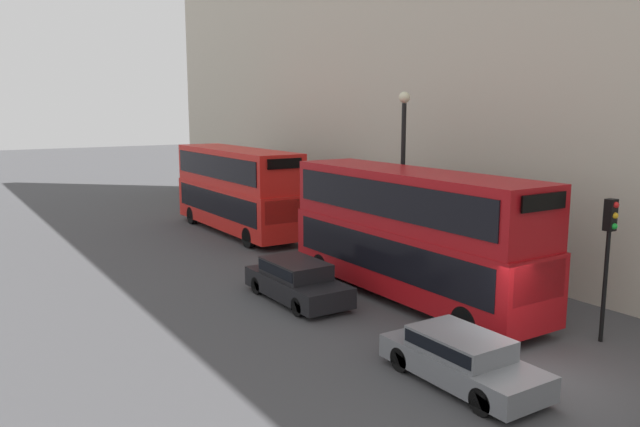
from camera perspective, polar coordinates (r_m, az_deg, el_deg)
ground_plane at (r=17.20m, az=18.16°, el=-13.68°), size 200.00×200.00×0.00m
bus_leading at (r=21.82m, az=8.24°, el=-1.46°), size 2.59×10.93×4.55m
bus_second_in_queue at (r=33.62m, az=-7.64°, el=2.43°), size 2.59×10.63×4.52m
car_dark_sedan at (r=15.96m, az=12.80°, el=-12.67°), size 1.76×4.30×1.26m
car_hatchback at (r=21.87m, az=-2.15°, el=-6.06°), size 1.84×4.55×1.41m
traffic_light at (r=19.32m, az=24.91°, el=-2.25°), size 0.30×0.36×4.16m
street_lamp at (r=24.80m, az=7.59°, el=4.39°), size 0.44×0.44×7.28m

